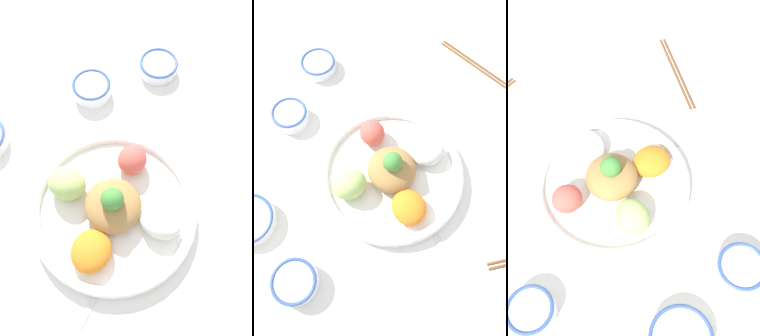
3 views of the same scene
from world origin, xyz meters
TOP-DOWN VIEW (x-y plane):
  - ground_plane at (0.00, 0.00)m, footprint 2.40×2.40m
  - salad_platter at (0.00, -0.01)m, footprint 0.33×0.33m
  - rice_bowl_blue at (-0.23, -0.29)m, footprint 0.09×0.09m
  - rice_bowl_plain at (-0.06, -0.29)m, footprint 0.09×0.09m
  - serving_spoon_main at (0.14, 0.17)m, footprint 0.12×0.10m

SIDE VIEW (x-z plane):
  - ground_plane at x=0.00m, z-range 0.00..0.00m
  - serving_spoon_main at x=0.14m, z-range 0.00..0.01m
  - rice_bowl_blue at x=-0.23m, z-range 0.00..0.03m
  - rice_bowl_plain at x=-0.06m, z-range 0.00..0.04m
  - salad_platter at x=0.00m, z-range -0.03..0.08m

